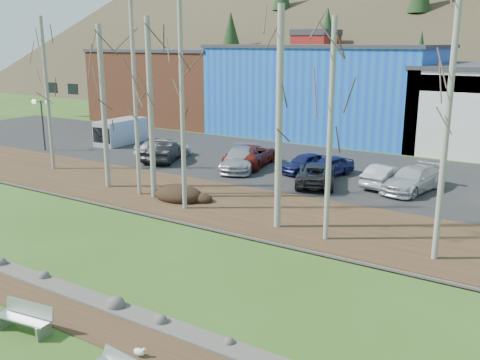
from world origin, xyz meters
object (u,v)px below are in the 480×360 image
Objects in this scene: seagull at (139,352)px; car_9 at (329,166)px; bench_intact at (26,318)px; van_grey at (119,132)px; car_3 at (240,159)px; car_5 at (385,175)px; car_6 at (316,174)px; car_0 at (163,148)px; car_4 at (305,163)px; car_7 at (413,179)px; car_1 at (166,151)px; car_8 at (158,150)px; car_2 at (251,155)px; street_lamp at (42,111)px.

car_9 is at bearing 83.44° from seagull.
van_grey reaches higher than bench_intact.
bench_intact is at bearing -96.84° from car_3.
car_5 is 0.84× the size of car_6.
bench_intact is at bearing 144.12° from car_0.
car_3 is 4.37m from car_4.
van_grey reaches higher than car_4.
bench_intact is at bearing -92.39° from car_7.
car_1 is 5.99m from car_3.
car_9 is 0.79× the size of van_grey.
car_5 is at bearing 9.44° from car_9.
car_7 is 18.04m from car_8.
car_1 is 11.93m from car_6.
bench_intact is 0.39× the size of car_6.
car_9 is at bearing -5.94° from van_grey.
car_9 is at bearing 17.83° from car_4.
car_3 is at bearing 82.25° from car_2.
seagull is 0.11× the size of car_4.
car_8 is (-0.74, 0.00, 0.00)m from car_1.
car_0 reaches higher than car_4.
car_1 is at bearing 9.57° from car_2.
car_8 reaches higher than car_9.
car_3 is 1.04× the size of car_7.
street_lamp reaches higher than bench_intact.
van_grey reaches higher than car_1.
car_1 is at bearing 164.16° from car_3.
car_6 is at bearing -161.85° from car_0.
van_grey is at bearing -31.04° from car_6.
car_1 is 1.00× the size of car_8.
car_4 is at bearing -6.20° from van_grey.
car_1 reaches higher than car_4.
street_lamp is 23.01m from car_9.
bench_intact is at bearing 97.83° from car_8.
car_5 is (3.88, 21.92, 0.35)m from bench_intact.
car_3 reaches higher than car_8.
van_grey reaches higher than car_9.
car_4 reaches higher than seagull.
car_9 is at bearing -9.12° from street_lamp.
car_0 reaches higher than car_9.
car_7 is at bearing 179.65° from car_5.
car_1 is at bearing 112.10° from seagull.
car_7 is (7.21, -0.77, 0.07)m from car_4.
car_0 reaches higher than car_8.
car_2 is (5.88, 2.17, 0.02)m from car_1.
car_2 is at bearing -161.24° from car_4.
car_3 is (-5.75, 20.92, 0.42)m from bench_intact.
van_grey reaches higher than car_2.
car_7 is 1.03× the size of van_grey.
car_6 is 0.98× the size of car_7.
car_6 is (22.67, 2.00, -2.51)m from street_lamp.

